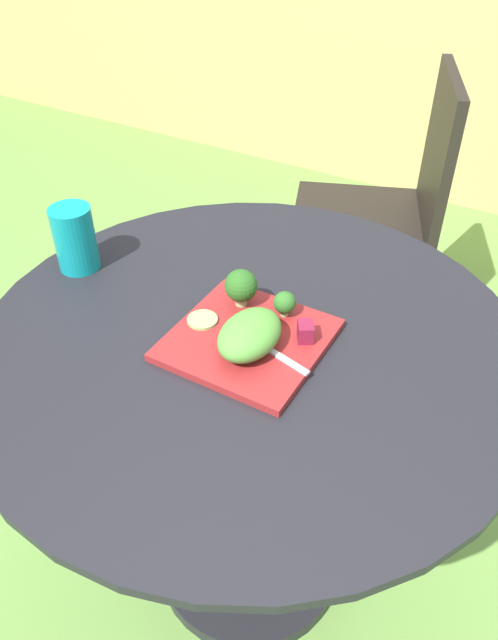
{
  "coord_description": "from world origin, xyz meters",
  "views": [
    {
      "loc": [
        0.4,
        -0.69,
        1.42
      ],
      "look_at": [
        0.01,
        -0.01,
        0.78
      ],
      "focal_mm": 34.05,
      "sensor_mm": 36.0,
      "label": 1
    }
  ],
  "objects_px": {
    "drinking_glass": "(75,242)",
    "fork": "(264,347)",
    "salad_plate": "(248,340)",
    "patio_chair": "(394,196)"
  },
  "relations": [
    {
      "from": "patio_chair",
      "to": "drinking_glass",
      "type": "bearing_deg",
      "value": -107.76
    },
    {
      "from": "drinking_glass",
      "to": "salad_plate",
      "type": "bearing_deg",
      "value": -4.7
    },
    {
      "from": "salad_plate",
      "to": "drinking_glass",
      "type": "height_order",
      "value": "drinking_glass"
    },
    {
      "from": "patio_chair",
      "to": "drinking_glass",
      "type": "height_order",
      "value": "patio_chair"
    },
    {
      "from": "salad_plate",
      "to": "drinking_glass",
      "type": "bearing_deg",
      "value": 175.3
    },
    {
      "from": "patio_chair",
      "to": "salad_plate",
      "type": "relative_size",
      "value": 3.63
    },
    {
      "from": "drinking_glass",
      "to": "fork",
      "type": "relative_size",
      "value": 0.84
    },
    {
      "from": "patio_chair",
      "to": "fork",
      "type": "relative_size",
      "value": 5.86
    },
    {
      "from": "fork",
      "to": "salad_plate",
      "type": "bearing_deg",
      "value": 163.06
    },
    {
      "from": "salad_plate",
      "to": "fork",
      "type": "relative_size",
      "value": 1.61
    }
  ]
}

